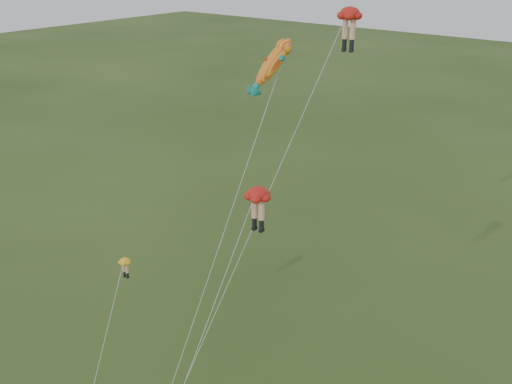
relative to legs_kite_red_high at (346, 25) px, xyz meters
The scene contains 4 objects.
legs_kite_red_high is the anchor object (origin of this frame).
legs_kite_red_mid 11.49m from the legs_kite_red_high, 82.95° to the right, with size 3.46×5.92×14.39m.
legs_kite_yellow 19.12m from the legs_kite_red_high, 130.80° to the right, with size 3.20×6.45×7.28m.
fish_kite 4.76m from the legs_kite_red_high, 114.45° to the right, with size 2.86×9.16×20.26m.
Camera 1 is at (18.79, -16.45, 24.42)m, focal length 40.00 mm.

